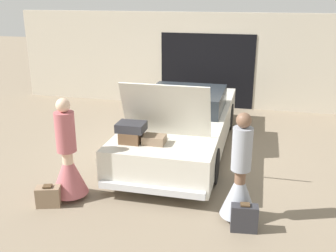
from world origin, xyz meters
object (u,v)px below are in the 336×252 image
object	(u,v)px
person_right	(240,183)
suitcase_beside_right_person	(244,218)
car	(183,123)
suitcase_beside_left_person	(49,196)
person_left	(68,163)

from	to	relation	value
person_right	suitcase_beside_right_person	xyz separation A→B (m)	(0.11, -0.30, -0.41)
car	suitcase_beside_left_person	bearing A→B (deg)	-118.31
person_right	suitcase_beside_left_person	bearing A→B (deg)	95.17
person_left	car	bearing A→B (deg)	163.52
car	suitcase_beside_left_person	world-z (taller)	car
car	suitcase_beside_right_person	bearing A→B (deg)	-62.77
person_right	suitcase_beside_left_person	world-z (taller)	person_right
car	person_left	xyz separation A→B (m)	(-1.42, -2.65, 0.04)
person_right	suitcase_beside_right_person	size ratio (longest dim) A/B	3.87
person_left	suitcase_beside_left_person	xyz separation A→B (m)	(-0.21, -0.36, -0.45)
suitcase_beside_left_person	person_right	bearing A→B (deg)	6.34
car	suitcase_beside_right_person	xyz separation A→B (m)	(1.53, -2.98, -0.38)
suitcase_beside_right_person	car	bearing A→B (deg)	117.23
car	person_right	world-z (taller)	car
person_left	person_right	world-z (taller)	person_left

